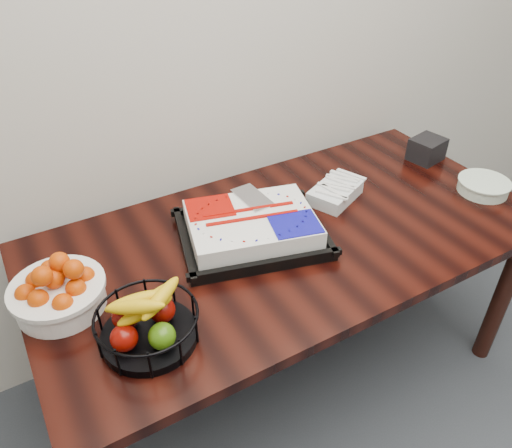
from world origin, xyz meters
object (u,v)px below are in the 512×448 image
fruit_basket (147,323)px  napkin_box (427,149)px  tangerine_bowl (57,288)px  table (290,252)px  cake_tray (252,228)px  plate_stack (483,186)px

fruit_basket → napkin_box: 1.44m
tangerine_bowl → fruit_basket: bearing=-54.0°
table → fruit_basket: (-0.60, -0.21, 0.15)m
cake_tray → fruit_basket: 0.53m
cake_tray → plate_stack: size_ratio=2.83×
cake_tray → napkin_box: 0.94m
table → fruit_basket: bearing=-161.0°
fruit_basket → tangerine_bowl: bearing=126.0°
table → napkin_box: bearing=10.9°
tangerine_bowl → fruit_basket: 0.30m
table → plate_stack: 0.82m
plate_stack → fruit_basket: bearing=-177.8°
tangerine_bowl → table: bearing=-3.0°
table → cake_tray: (-0.14, 0.04, 0.13)m
napkin_box → cake_tray: bearing=-173.4°
napkin_box → table: bearing=-169.1°
table → napkin_box: (0.80, 0.15, 0.13)m
table → plate_stack: size_ratio=9.02×
cake_tray → napkin_box: cake_tray is taller
table → tangerine_bowl: tangerine_bowl is taller
tangerine_bowl → fruit_basket: tangerine_bowl is taller
table → tangerine_bowl: size_ratio=6.61×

